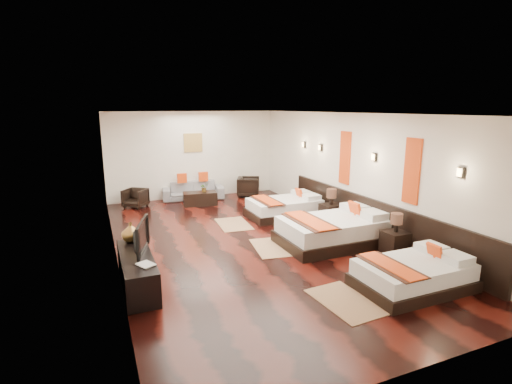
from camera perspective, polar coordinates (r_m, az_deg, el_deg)
name	(u,v)px	position (r m, az deg, el deg)	size (l,w,h in m)	color
floor	(247,241)	(8.67, -1.27, -7.31)	(5.50, 9.50, 0.01)	black
ceiling	(247,113)	(8.16, -1.36, 11.53)	(5.50, 9.50, 0.01)	white
back_wall	(193,155)	(12.79, -9.24, 5.44)	(5.50, 0.01, 2.80)	silver
left_wall	(111,190)	(7.74, -20.59, 0.23)	(0.01, 9.50, 2.80)	silver
right_wall	(352,172)	(9.64, 14.07, 2.95)	(0.01, 9.50, 2.80)	silver
headboard_panel	(370,218)	(9.21, 16.54, -3.70)	(0.08, 6.60, 0.90)	black
bed_near	(414,274)	(6.99, 22.32, -11.17)	(1.86, 1.17, 0.71)	black
bed_mid	(334,230)	(8.61, 11.52, -5.56)	(2.33, 1.47, 0.89)	black
bed_far	(285,207)	(10.56, 4.30, -2.25)	(1.95, 1.23, 0.74)	black
nightstand_a	(395,240)	(8.31, 19.85, -6.75)	(0.44, 0.44, 0.87)	black
nightstand_b	(331,212)	(10.01, 10.99, -2.88)	(0.46, 0.46, 0.92)	black
jute_mat_near	(345,301)	(6.32, 13.08, -15.48)	(0.75, 1.20, 0.01)	#99714D
jute_mat_mid	(272,247)	(8.31, 2.41, -8.17)	(0.75, 1.20, 0.01)	#99714D
jute_mat_far	(234,224)	(9.89, -3.34, -4.76)	(0.75, 1.20, 0.01)	#99714D
tv_console	(137,271)	(6.81, -17.16, -11.10)	(0.50, 1.80, 0.55)	black
tv	(137,237)	(6.78, -17.18, -6.31)	(0.93, 0.12, 0.53)	black
book	(140,267)	(6.21, -16.79, -10.54)	(0.21, 0.28, 0.03)	black
figurine	(131,232)	(7.35, -18.01, -5.64)	(0.34, 0.34, 0.35)	brown
sofa	(193,190)	(12.65, -9.27, 0.23)	(1.93, 0.75, 0.56)	slate
armchair_left	(135,198)	(12.01, -17.41, -0.86)	(0.60, 0.62, 0.56)	black
armchair_right	(249,187)	(12.84, -1.12, 0.78)	(0.70, 0.72, 0.66)	black
coffee_table	(200,199)	(11.87, -8.27, -0.96)	(1.00, 0.50, 0.40)	black
table_plant	(204,187)	(11.82, -7.68, 0.67)	(0.24, 0.21, 0.27)	#296321
orange_panel_a	(412,171)	(8.17, 22.07, 2.87)	(0.04, 0.40, 1.30)	#D86014
orange_panel_b	(345,158)	(9.83, 13.02, 4.95)	(0.04, 0.40, 1.30)	#D86014
sconce_near	(461,172)	(7.40, 27.99, 2.58)	(0.07, 0.12, 0.18)	black
sconce_mid	(374,157)	(8.93, 17.07, 4.96)	(0.07, 0.12, 0.18)	black
sconce_far	(320,148)	(10.70, 9.49, 6.50)	(0.07, 0.12, 0.18)	black
sconce_lounge	(304,145)	(11.47, 7.08, 6.97)	(0.07, 0.12, 0.18)	black
gold_artwork	(193,143)	(12.72, -9.29, 7.22)	(0.60, 0.04, 0.60)	#AD873F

